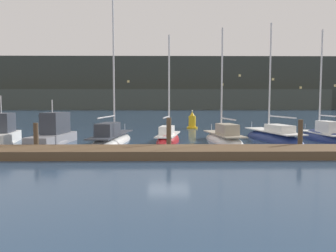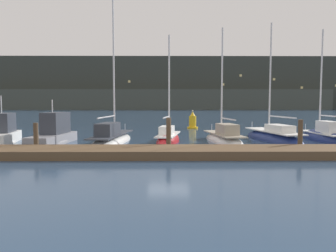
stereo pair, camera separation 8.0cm
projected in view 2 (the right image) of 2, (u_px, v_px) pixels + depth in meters
The scene contains 14 objects.
ground_plane at pixel (168, 150), 19.88m from camera, with size 400.00×400.00×0.00m, color navy.
dock at pixel (169, 152), 17.51m from camera, with size 37.63×2.80×0.45m, color brown.
mooring_pile_1 at pixel (36, 137), 19.03m from camera, with size 0.28×0.28×1.68m, color #4C3D2D.
mooring_pile_2 at pixel (169, 135), 19.09m from camera, with size 0.28×0.28×1.97m, color #4C3D2D.
mooring_pile_3 at pixel (300, 135), 19.17m from camera, with size 0.28×0.28×1.86m, color #4C3D2D.
motorboat_berth_2 at pixel (3, 137), 22.86m from camera, with size 2.47×5.19×3.79m.
motorboat_berth_3 at pixel (53, 139), 22.54m from camera, with size 2.36×5.60×3.71m.
sailboat_berth_4 at pixel (112, 141), 22.81m from camera, with size 2.80×8.13×11.21m.
sailboat_berth_5 at pixel (168, 141), 23.36m from camera, with size 2.30×5.51×8.39m.
sailboat_berth_6 at pixel (224, 140), 23.58m from camera, with size 2.74×6.59×8.82m.
sailboat_berth_7 at pixel (273, 139), 24.35m from camera, with size 3.26×7.78×9.47m.
sailboat_berth_8 at pixel (323, 139), 24.33m from camera, with size 1.91×5.71×9.07m.
channel_buoy at pixel (193, 122), 35.03m from camera, with size 1.15×1.15×1.97m.
hillside_backdrop at pixel (160, 86), 119.55m from camera, with size 240.00×23.00×18.31m.
Camera 2 is at (-0.21, -19.71, 2.96)m, focal length 35.00 mm.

